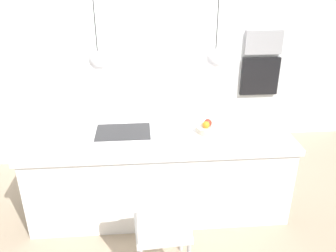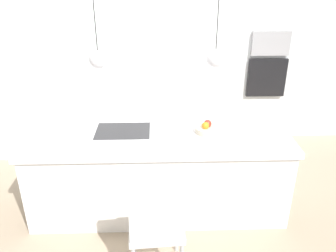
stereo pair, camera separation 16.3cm
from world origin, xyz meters
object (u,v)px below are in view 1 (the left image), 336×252
object	(u,v)px
fruit_bowl	(208,128)
chair_near	(163,228)
oven	(260,76)
microwave	(264,42)

from	to	relation	value
fruit_bowl	chair_near	bearing A→B (deg)	-119.39
oven	chair_near	xyz separation A→B (m)	(-1.62, -2.60, -0.47)
fruit_bowl	chair_near	size ratio (longest dim) A/B	0.31
fruit_bowl	chair_near	xyz separation A→B (m)	(-0.54, -0.96, -0.44)
microwave	oven	size ratio (longest dim) A/B	0.96
fruit_bowl	oven	size ratio (longest dim) A/B	0.48
microwave	oven	world-z (taller)	microwave
microwave	oven	distance (m)	0.50
chair_near	oven	bearing A→B (deg)	58.04
oven	chair_near	world-z (taller)	oven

